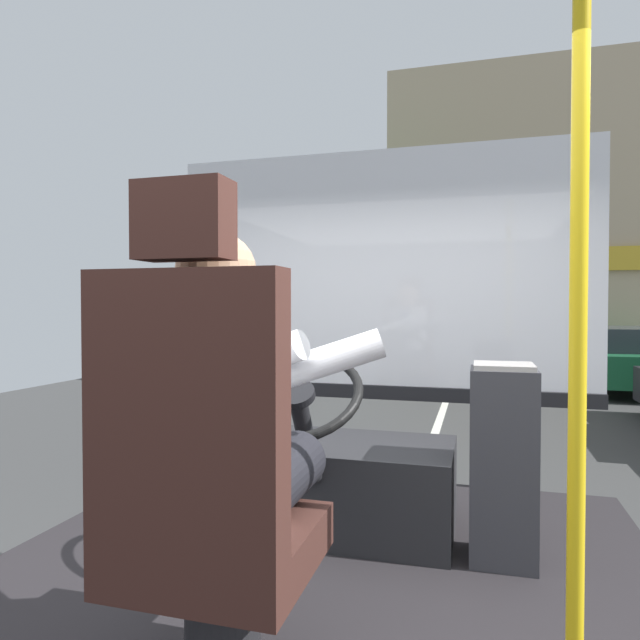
{
  "coord_description": "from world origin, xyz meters",
  "views": [
    {
      "loc": [
        0.58,
        -1.66,
        1.81
      ],
      "look_at": [
        -0.12,
        0.82,
        1.75
      ],
      "focal_mm": 31.21,
      "sensor_mm": 36.0,
      "label": 1
    }
  ],
  "objects_px": {
    "driver_seat": "(206,495)",
    "bus_driver": "(226,419)",
    "parked_car_green": "(632,358)",
    "steering_console": "(330,481)",
    "handrail_pole": "(578,329)",
    "fare_box": "(503,463)"
  },
  "relations": [
    {
      "from": "parked_car_green",
      "to": "bus_driver",
      "type": "bearing_deg",
      "value": -107.81
    },
    {
      "from": "bus_driver",
      "to": "fare_box",
      "type": "xyz_separation_m",
      "value": [
        0.74,
        0.97,
        -0.33
      ]
    },
    {
      "from": "driver_seat",
      "to": "handrail_pole",
      "type": "height_order",
      "value": "handrail_pole"
    },
    {
      "from": "bus_driver",
      "to": "steering_console",
      "type": "bearing_deg",
      "value": 90.0
    },
    {
      "from": "driver_seat",
      "to": "bus_driver",
      "type": "relative_size",
      "value": 1.66
    },
    {
      "from": "handrail_pole",
      "to": "fare_box",
      "type": "xyz_separation_m",
      "value": [
        -0.15,
        0.78,
        -0.57
      ]
    },
    {
      "from": "steering_console",
      "to": "fare_box",
      "type": "distance_m",
      "value": 0.77
    },
    {
      "from": "bus_driver",
      "to": "parked_car_green",
      "type": "xyz_separation_m",
      "value": [
        3.84,
        11.95,
        -0.81
      ]
    },
    {
      "from": "handrail_pole",
      "to": "parked_car_green",
      "type": "height_order",
      "value": "handrail_pole"
    },
    {
      "from": "steering_console",
      "to": "fare_box",
      "type": "xyz_separation_m",
      "value": [
        0.74,
        -0.11,
        0.17
      ]
    },
    {
      "from": "bus_driver",
      "to": "steering_console",
      "type": "xyz_separation_m",
      "value": [
        0.0,
        1.08,
        -0.5
      ]
    },
    {
      "from": "parked_car_green",
      "to": "handrail_pole",
      "type": "bearing_deg",
      "value": -104.08
    },
    {
      "from": "steering_console",
      "to": "fare_box",
      "type": "bearing_deg",
      "value": -8.39
    },
    {
      "from": "driver_seat",
      "to": "bus_driver",
      "type": "distance_m",
      "value": 0.2
    },
    {
      "from": "driver_seat",
      "to": "handrail_pole",
      "type": "distance_m",
      "value": 1.03
    },
    {
      "from": "handrail_pole",
      "to": "steering_console",
      "type": "bearing_deg",
      "value": 134.93
    },
    {
      "from": "driver_seat",
      "to": "parked_car_green",
      "type": "bearing_deg",
      "value": 72.35
    },
    {
      "from": "fare_box",
      "to": "parked_car_green",
      "type": "distance_m",
      "value": 11.41
    },
    {
      "from": "bus_driver",
      "to": "handrail_pole",
      "type": "relative_size",
      "value": 0.41
    },
    {
      "from": "bus_driver",
      "to": "steering_console",
      "type": "relative_size",
      "value": 0.72
    },
    {
      "from": "bus_driver",
      "to": "fare_box",
      "type": "relative_size",
      "value": 1.0
    },
    {
      "from": "bus_driver",
      "to": "steering_console",
      "type": "height_order",
      "value": "bus_driver"
    }
  ]
}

